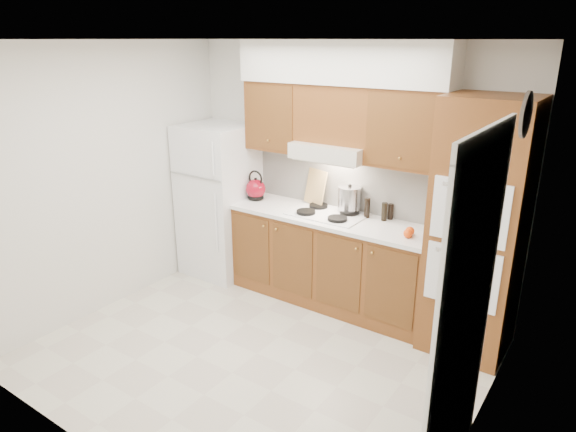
% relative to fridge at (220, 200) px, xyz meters
% --- Properties ---
extents(floor, '(3.60, 3.60, 0.00)m').
position_rel_fridge_xyz_m(floor, '(1.41, -1.14, -0.86)').
color(floor, beige).
rests_on(floor, ground).
extents(ceiling, '(3.60, 3.60, 0.00)m').
position_rel_fridge_xyz_m(ceiling, '(1.41, -1.14, 1.74)').
color(ceiling, white).
rests_on(ceiling, wall_back).
extents(wall_back, '(3.60, 0.02, 2.60)m').
position_rel_fridge_xyz_m(wall_back, '(1.41, 0.36, 0.44)').
color(wall_back, silver).
rests_on(wall_back, floor).
extents(wall_left, '(0.02, 3.00, 2.60)m').
position_rel_fridge_xyz_m(wall_left, '(-0.40, -1.14, 0.44)').
color(wall_left, silver).
rests_on(wall_left, floor).
extents(wall_right, '(0.02, 3.00, 2.60)m').
position_rel_fridge_xyz_m(wall_right, '(3.21, -1.14, 0.44)').
color(wall_right, silver).
rests_on(wall_right, floor).
extents(fridge, '(0.75, 0.72, 1.72)m').
position_rel_fridge_xyz_m(fridge, '(0.00, 0.00, 0.00)').
color(fridge, white).
rests_on(fridge, floor).
extents(base_cabinets, '(2.11, 0.60, 0.90)m').
position_rel_fridge_xyz_m(base_cabinets, '(1.43, 0.06, -0.41)').
color(base_cabinets, brown).
rests_on(base_cabinets, floor).
extents(countertop, '(2.13, 0.62, 0.04)m').
position_rel_fridge_xyz_m(countertop, '(1.43, 0.05, 0.06)').
color(countertop, white).
rests_on(countertop, base_cabinets).
extents(backsplash, '(2.11, 0.03, 0.56)m').
position_rel_fridge_xyz_m(backsplash, '(1.43, 0.34, 0.36)').
color(backsplash, white).
rests_on(backsplash, countertop).
extents(oven_cabinet, '(0.70, 0.65, 2.20)m').
position_rel_fridge_xyz_m(oven_cabinet, '(2.85, 0.03, 0.24)').
color(oven_cabinet, brown).
rests_on(oven_cabinet, floor).
extents(upper_cab_left, '(0.63, 0.33, 0.70)m').
position_rel_fridge_xyz_m(upper_cab_left, '(0.69, 0.19, 0.99)').
color(upper_cab_left, brown).
rests_on(upper_cab_left, wall_back).
extents(upper_cab_right, '(0.73, 0.33, 0.70)m').
position_rel_fridge_xyz_m(upper_cab_right, '(2.12, 0.19, 0.99)').
color(upper_cab_right, brown).
rests_on(upper_cab_right, wall_back).
extents(range_hood, '(0.75, 0.45, 0.15)m').
position_rel_fridge_xyz_m(range_hood, '(1.38, 0.13, 0.71)').
color(range_hood, silver).
rests_on(range_hood, wall_back).
extents(upper_cab_over_hood, '(0.75, 0.33, 0.55)m').
position_rel_fridge_xyz_m(upper_cab_over_hood, '(1.38, 0.19, 1.06)').
color(upper_cab_over_hood, brown).
rests_on(upper_cab_over_hood, range_hood).
extents(soffit, '(2.13, 0.36, 0.40)m').
position_rel_fridge_xyz_m(soffit, '(1.43, 0.18, 1.54)').
color(soffit, silver).
rests_on(soffit, wall_back).
extents(cooktop, '(0.74, 0.50, 0.01)m').
position_rel_fridge_xyz_m(cooktop, '(1.38, 0.07, 0.09)').
color(cooktop, white).
rests_on(cooktop, countertop).
extents(doorway, '(0.02, 0.90, 2.10)m').
position_rel_fridge_xyz_m(doorway, '(3.19, -1.49, 0.19)').
color(doorway, black).
rests_on(doorway, floor).
extents(wall_clock, '(0.02, 0.30, 0.30)m').
position_rel_fridge_xyz_m(wall_clock, '(3.19, -0.59, 1.29)').
color(wall_clock, '#3F3833').
rests_on(wall_clock, wall_right).
extents(kettle, '(0.25, 0.25, 0.22)m').
position_rel_fridge_xyz_m(kettle, '(0.47, 0.07, 0.20)').
color(kettle, maroon).
rests_on(kettle, countertop).
extents(cutting_board, '(0.29, 0.17, 0.36)m').
position_rel_fridge_xyz_m(cutting_board, '(1.12, 0.26, 0.28)').
color(cutting_board, tan).
rests_on(cutting_board, countertop).
extents(stock_pot, '(0.28, 0.28, 0.23)m').
position_rel_fridge_xyz_m(stock_pot, '(1.53, 0.23, 0.23)').
color(stock_pot, '#A9A8AD').
rests_on(stock_pot, cooktop).
extents(condiment_a, '(0.07, 0.07, 0.20)m').
position_rel_fridge_xyz_m(condiment_a, '(1.74, 0.21, 0.18)').
color(condiment_a, black).
rests_on(condiment_a, countertop).
extents(condiment_b, '(0.07, 0.07, 0.18)m').
position_rel_fridge_xyz_m(condiment_b, '(1.92, 0.23, 0.17)').
color(condiment_b, black).
rests_on(condiment_b, countertop).
extents(condiment_c, '(0.07, 0.07, 0.15)m').
position_rel_fridge_xyz_m(condiment_c, '(1.95, 0.30, 0.16)').
color(condiment_c, black).
rests_on(condiment_c, countertop).
extents(orange_near, '(0.08, 0.08, 0.08)m').
position_rel_fridge_xyz_m(orange_near, '(2.28, -0.07, 0.12)').
color(orange_near, '#EF520C').
rests_on(orange_near, countertop).
extents(orange_far, '(0.10, 0.10, 0.08)m').
position_rel_fridge_xyz_m(orange_far, '(2.28, -0.01, 0.12)').
color(orange_far, '#FA520D').
rests_on(orange_far, countertop).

